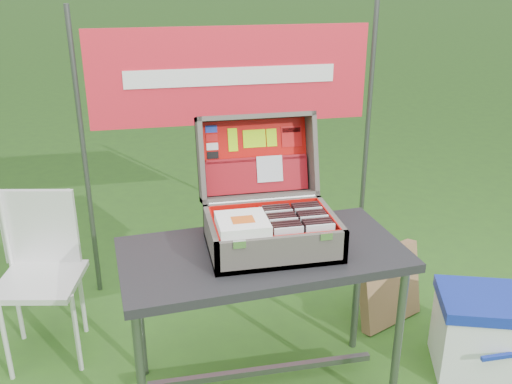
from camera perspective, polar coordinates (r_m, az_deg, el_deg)
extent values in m
cube|color=black|center=(2.45, 0.69, -6.26)|extent=(1.26, 0.70, 0.04)
cylinder|color=#59595B|center=(2.42, -11.41, -17.97)|extent=(0.04, 0.04, 0.72)
cylinder|color=#59595B|center=(2.62, 13.95, -14.72)|extent=(0.04, 0.04, 0.72)
cylinder|color=#59595B|center=(2.82, -11.57, -11.68)|extent=(0.04, 0.04, 0.72)
cylinder|color=#59595B|center=(2.99, 10.06, -9.40)|extent=(0.04, 0.04, 0.72)
cube|color=#59595B|center=(2.80, 0.63, -17.43)|extent=(1.06, 0.03, 0.03)
cube|color=#575249|center=(2.46, 1.61, -5.43)|extent=(0.54, 0.39, 0.02)
cube|color=#575249|center=(2.27, 2.67, -6.14)|extent=(0.54, 0.02, 0.15)
cube|color=#575249|center=(2.59, 0.71, -2.38)|extent=(0.54, 0.02, 0.15)
cube|color=#575249|center=(2.39, -4.51, -4.68)|extent=(0.02, 0.39, 0.15)
cube|color=#575249|center=(2.50, 7.48, -3.57)|extent=(0.02, 0.39, 0.15)
cube|color=red|center=(2.45, 1.61, -5.15)|extent=(0.50, 0.35, 0.01)
cube|color=silver|center=(2.20, -1.67, -5.26)|extent=(0.05, 0.01, 0.03)
cube|color=silver|center=(2.28, 7.04, -4.41)|extent=(0.05, 0.01, 0.03)
cylinder|color=silver|center=(2.57, 0.67, -0.81)|extent=(0.49, 0.02, 0.02)
cube|color=#575249|center=(2.69, -0.15, 3.60)|extent=(0.54, 0.13, 0.38)
cube|color=#575249|center=(2.62, -0.11, 7.56)|extent=(0.54, 0.15, 0.06)
cube|color=#575249|center=(2.64, 0.33, -0.41)|extent=(0.54, 0.15, 0.06)
cube|color=#575249|center=(2.59, -5.56, 3.18)|extent=(0.02, 0.25, 0.41)
cube|color=#575249|center=(2.69, 5.58, 3.90)|extent=(0.02, 0.25, 0.41)
cube|color=red|center=(2.67, -0.09, 3.59)|extent=(0.50, 0.10, 0.33)
cube|color=red|center=(2.28, 2.59, -5.74)|extent=(0.50, 0.01, 0.12)
cube|color=red|center=(2.57, 0.77, -2.29)|extent=(0.50, 0.01, 0.12)
cube|color=red|center=(2.38, -4.19, -4.42)|extent=(0.01, 0.35, 0.12)
cube|color=red|center=(2.49, 7.19, -3.38)|extent=(0.01, 0.35, 0.12)
cube|color=maroon|center=(2.66, 0.10, 1.65)|extent=(0.48, 0.07, 0.16)
cube|color=maroon|center=(2.65, 0.03, 3.31)|extent=(0.47, 0.02, 0.02)
cube|color=silver|center=(2.65, 1.37, 2.33)|extent=(0.12, 0.04, 0.12)
cube|color=#1933B2|center=(2.63, -4.50, 6.29)|extent=(0.05, 0.01, 0.03)
cube|color=red|center=(2.63, -4.45, 5.42)|extent=(0.05, 0.01, 0.03)
cube|color=white|center=(2.63, -4.39, 4.56)|extent=(0.05, 0.01, 0.03)
cube|color=black|center=(2.64, -4.33, 3.69)|extent=(0.05, 0.01, 0.03)
cube|color=#A9EF03|center=(2.65, -2.34, 5.23)|extent=(0.04, 0.03, 0.10)
cube|color=#A9EF03|center=(2.66, -0.17, 5.36)|extent=(0.11, 0.03, 0.08)
cube|color=#A9EF03|center=(2.68, 1.57, 5.46)|extent=(0.05, 0.03, 0.08)
cube|color=red|center=(2.70, 3.58, 5.57)|extent=(0.10, 0.03, 0.09)
cube|color=black|center=(2.70, 3.55, 6.21)|extent=(0.09, 0.01, 0.02)
cube|color=silver|center=(2.30, 3.29, -5.12)|extent=(0.12, 0.01, 0.14)
cube|color=black|center=(2.32, 3.16, -4.89)|extent=(0.12, 0.01, 0.14)
cube|color=black|center=(2.33, 3.03, -4.66)|extent=(0.12, 0.01, 0.14)
cube|color=black|center=(2.35, 2.90, -4.43)|extent=(0.12, 0.01, 0.14)
cube|color=silver|center=(2.37, 2.77, -4.20)|extent=(0.12, 0.01, 0.14)
cube|color=black|center=(2.39, 2.65, -3.98)|extent=(0.12, 0.01, 0.14)
cube|color=black|center=(2.41, 2.52, -3.76)|extent=(0.12, 0.01, 0.14)
cube|color=black|center=(2.43, 2.40, -3.55)|extent=(0.12, 0.01, 0.14)
cube|color=silver|center=(2.45, 2.28, -3.34)|extent=(0.12, 0.01, 0.14)
cube|color=black|center=(2.46, 2.17, -3.13)|extent=(0.12, 0.01, 0.14)
cube|color=black|center=(2.48, 2.05, -2.92)|extent=(0.12, 0.01, 0.14)
cube|color=black|center=(2.50, 1.94, -2.72)|extent=(0.12, 0.01, 0.14)
cube|color=silver|center=(2.33, 6.42, -4.81)|extent=(0.12, 0.01, 0.14)
cube|color=black|center=(2.35, 6.26, -4.58)|extent=(0.12, 0.01, 0.14)
cube|color=black|center=(2.37, 6.11, -4.35)|extent=(0.12, 0.01, 0.14)
cube|color=black|center=(2.39, 5.95, -4.13)|extent=(0.12, 0.01, 0.14)
cube|color=silver|center=(2.40, 5.81, -3.91)|extent=(0.12, 0.01, 0.14)
cube|color=black|center=(2.42, 5.66, -3.69)|extent=(0.12, 0.01, 0.14)
cube|color=black|center=(2.44, 5.51, -3.48)|extent=(0.12, 0.01, 0.14)
cube|color=black|center=(2.46, 5.37, -3.27)|extent=(0.12, 0.01, 0.14)
cube|color=silver|center=(2.48, 5.23, -3.07)|extent=(0.12, 0.01, 0.14)
cube|color=black|center=(2.50, 5.09, -2.86)|extent=(0.12, 0.01, 0.14)
cube|color=black|center=(2.51, 4.96, -2.66)|extent=(0.12, 0.01, 0.14)
cube|color=black|center=(2.53, 4.82, -2.47)|extent=(0.12, 0.01, 0.14)
cube|color=white|center=(2.31, -1.36, -3.55)|extent=(0.20, 0.20, 0.00)
cube|color=white|center=(2.30, -1.36, -3.44)|extent=(0.20, 0.20, 0.00)
cube|color=white|center=(2.30, -1.36, -3.32)|extent=(0.20, 0.20, 0.00)
cube|color=white|center=(2.30, -1.36, -3.21)|extent=(0.20, 0.20, 0.00)
cube|color=white|center=(2.30, -1.37, -3.10)|extent=(0.20, 0.20, 0.00)
cube|color=white|center=(2.30, -1.37, -2.99)|extent=(0.20, 0.20, 0.00)
cube|color=white|center=(2.29, -1.37, -2.87)|extent=(0.20, 0.20, 0.00)
cube|color=white|center=(2.29, -1.37, -2.76)|extent=(0.20, 0.20, 0.00)
cube|color=#D85919|center=(2.28, -1.32, -2.77)|extent=(0.09, 0.07, 0.00)
cube|color=white|center=(3.10, 21.86, -13.40)|extent=(0.54, 0.47, 0.36)
cube|color=navy|center=(2.99, 22.43, -10.10)|extent=(0.57, 0.50, 0.06)
cube|color=navy|center=(2.95, 24.01, -14.68)|extent=(0.28, 0.02, 0.02)
cube|color=silver|center=(3.04, -20.80, -8.34)|extent=(0.45, 0.45, 0.03)
cube|color=silver|center=(3.11, -20.86, -3.28)|extent=(0.38, 0.10, 0.40)
cylinder|color=silver|center=(3.06, -23.77, -13.54)|extent=(0.02, 0.02, 0.43)
cylinder|color=silver|center=(2.99, -17.50, -13.33)|extent=(0.02, 0.02, 0.43)
cylinder|color=silver|center=(3.32, -22.72, -10.31)|extent=(0.02, 0.02, 0.43)
cylinder|color=silver|center=(3.27, -17.02, -10.05)|extent=(0.02, 0.02, 0.43)
cylinder|color=silver|center=(3.15, -23.77, -3.63)|extent=(0.02, 0.02, 0.40)
cylinder|color=silver|center=(3.09, -17.85, -3.24)|extent=(0.02, 0.02, 0.40)
cube|color=#906B48|center=(3.31, 13.21, -9.16)|extent=(0.44, 0.30, 0.44)
cylinder|color=#59595B|center=(3.39, -16.75, 3.05)|extent=(0.03, 0.03, 1.70)
cylinder|color=#59595B|center=(3.64, 10.99, 4.85)|extent=(0.03, 0.03, 1.70)
cube|color=red|center=(3.29, -2.50, 11.52)|extent=(1.60, 0.02, 0.55)
cube|color=white|center=(3.28, -2.46, 11.49)|extent=(1.20, 0.00, 0.10)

